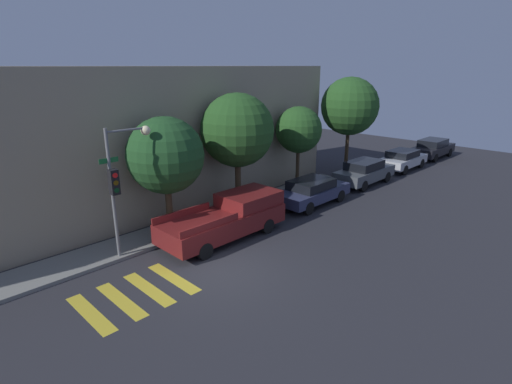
# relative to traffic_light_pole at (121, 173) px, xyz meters

# --- Properties ---
(ground_plane) EXTENTS (60.00, 60.00, 0.00)m
(ground_plane) POSITION_rel_traffic_light_pole_xyz_m (1.63, -3.37, -3.30)
(ground_plane) COLOR #28282D
(sidewalk) EXTENTS (26.00, 1.90, 0.14)m
(sidewalk) POSITION_rel_traffic_light_pole_xyz_m (1.63, 0.79, -3.23)
(sidewalk) COLOR slate
(sidewalk) RESTS_ON ground
(building_row) EXTENTS (26.00, 6.00, 6.91)m
(building_row) POSITION_rel_traffic_light_pole_xyz_m (1.63, 5.14, 0.16)
(building_row) COLOR gray
(building_row) RESTS_ON ground
(crosswalk) EXTENTS (3.33, 2.60, 0.00)m
(crosswalk) POSITION_rel_traffic_light_pole_xyz_m (-1.22, -2.57, -3.30)
(crosswalk) COLOR gold
(crosswalk) RESTS_ON ground
(traffic_light_pole) EXTENTS (2.05, 0.56, 4.91)m
(traffic_light_pole) POSITION_rel_traffic_light_pole_xyz_m (0.00, 0.00, 0.00)
(traffic_light_pole) COLOR slate
(traffic_light_pole) RESTS_ON ground
(pickup_truck) EXTENTS (5.53, 2.09, 1.69)m
(pickup_truck) POSITION_rel_traffic_light_pole_xyz_m (3.92, -1.27, -2.44)
(pickup_truck) COLOR maroon
(pickup_truck) RESTS_ON ground
(sedan_near_corner) EXTENTS (4.39, 1.87, 1.35)m
(sedan_near_corner) POSITION_rel_traffic_light_pole_xyz_m (9.68, -1.27, -2.58)
(sedan_near_corner) COLOR #2D3351
(sedan_near_corner) RESTS_ON ground
(sedan_middle) EXTENTS (4.47, 1.76, 1.47)m
(sedan_middle) POSITION_rel_traffic_light_pole_xyz_m (14.93, -1.27, -2.53)
(sedan_middle) COLOR #4C5156
(sedan_middle) RESTS_ON ground
(sedan_far_end) EXTENTS (4.21, 1.79, 1.36)m
(sedan_far_end) POSITION_rel_traffic_light_pole_xyz_m (20.05, -1.27, -2.57)
(sedan_far_end) COLOR #B7BABF
(sedan_far_end) RESTS_ON ground
(sedan_tail_of_row) EXTENTS (4.64, 1.78, 1.46)m
(sedan_tail_of_row) POSITION_rel_traffic_light_pole_xyz_m (25.25, -1.27, -2.53)
(sedan_tail_of_row) COLOR black
(sedan_tail_of_row) RESTS_ON ground
(tree_near_corner) EXTENTS (3.19, 3.19, 5.02)m
(tree_near_corner) POSITION_rel_traffic_light_pole_xyz_m (2.40, 0.84, 0.11)
(tree_near_corner) COLOR #4C3823
(tree_near_corner) RESTS_ON ground
(tree_midblock) EXTENTS (3.51, 3.51, 5.76)m
(tree_midblock) POSITION_rel_traffic_light_pole_xyz_m (6.42, 0.84, 0.69)
(tree_midblock) COLOR #4C3823
(tree_midblock) RESTS_ON ground
(tree_far_end) EXTENTS (2.59, 2.59, 4.82)m
(tree_far_end) POSITION_rel_traffic_light_pole_xyz_m (11.07, 0.84, 0.21)
(tree_far_end) COLOR #42301E
(tree_far_end) RESTS_ON ground
(tree_behind_truck) EXTENTS (3.66, 3.66, 6.29)m
(tree_behind_truck) POSITION_rel_traffic_light_pole_xyz_m (16.17, 0.84, 1.15)
(tree_behind_truck) COLOR #42301E
(tree_behind_truck) RESTS_ON ground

